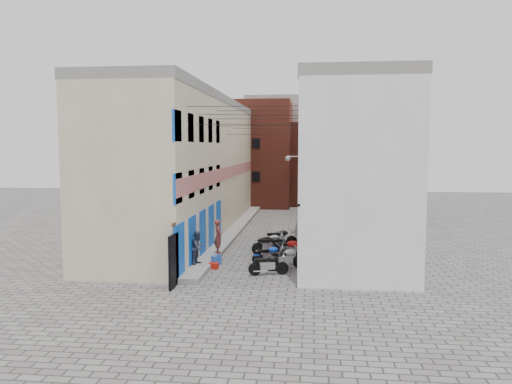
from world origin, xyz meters
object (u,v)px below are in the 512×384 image
(motorcycle_a, at_px, (268,263))
(red_crate, at_px, (214,266))
(motorcycle_e, at_px, (271,244))
(water_jug_near, at_px, (214,261))
(motorcycle_f, at_px, (271,242))
(motorcycle_b, at_px, (286,257))
(person_b, at_px, (198,248))
(person_a, at_px, (218,236))
(motorcycle_g, at_px, (279,237))
(motorcycle_d, at_px, (288,248))
(motorcycle_c, at_px, (269,254))
(water_jug_far, at_px, (219,260))

(motorcycle_a, bearing_deg, red_crate, -121.97)
(motorcycle_e, relative_size, water_jug_near, 3.87)
(motorcycle_a, relative_size, motorcycle_f, 0.95)
(motorcycle_b, height_order, red_crate, motorcycle_b)
(motorcycle_a, distance_m, person_b, 3.49)
(motorcycle_b, bearing_deg, red_crate, -111.72)
(motorcycle_b, bearing_deg, motorcycle_a, -59.79)
(motorcycle_b, bearing_deg, person_a, -145.22)
(motorcycle_f, relative_size, motorcycle_g, 0.92)
(motorcycle_b, bearing_deg, person_b, -110.79)
(motorcycle_d, distance_m, motorcycle_e, 1.42)
(motorcycle_a, bearing_deg, motorcycle_c, 169.04)
(red_crate, bearing_deg, motorcycle_b, 4.21)
(motorcycle_a, xyz_separation_m, motorcycle_g, (0.09, 6.06, 0.08))
(motorcycle_c, distance_m, person_b, 3.57)
(person_a, xyz_separation_m, red_crate, (0.20, -2.27, -0.98))
(person_a, distance_m, red_crate, 2.48)
(motorcycle_c, xyz_separation_m, motorcycle_g, (0.22, 3.96, 0.09))
(motorcycle_f, bearing_deg, water_jug_far, -73.69)
(person_a, bearing_deg, motorcycle_g, -68.68)
(motorcycle_g, bearing_deg, water_jug_near, -50.60)
(person_b, height_order, water_jug_near, person_b)
(motorcycle_e, distance_m, motorcycle_f, 0.90)
(motorcycle_f, relative_size, person_b, 1.25)
(water_jug_near, bearing_deg, motorcycle_e, 49.14)
(motorcycle_b, distance_m, motorcycle_c, 1.34)
(motorcycle_d, xyz_separation_m, motorcycle_e, (-0.98, 1.03, -0.02))
(person_a, height_order, water_jug_near, person_a)
(red_crate, bearing_deg, water_jug_far, 85.64)
(motorcycle_c, bearing_deg, motorcycle_e, 159.90)
(motorcycle_e, distance_m, person_a, 2.86)
(motorcycle_a, xyz_separation_m, water_jug_far, (-2.60, 1.74, -0.29))
(motorcycle_f, relative_size, water_jug_near, 3.65)
(person_a, bearing_deg, water_jug_near, 161.18)
(motorcycle_a, height_order, motorcycle_c, motorcycle_a)
(motorcycle_e, distance_m, motorcycle_g, 2.02)
(motorcycle_f, xyz_separation_m, water_jug_far, (-2.30, -3.22, -0.32))
(motorcycle_d, relative_size, water_jug_far, 4.48)
(motorcycle_e, bearing_deg, water_jug_far, -44.91)
(water_jug_near, bearing_deg, motorcycle_d, 27.95)
(water_jug_far, bearing_deg, motorcycle_e, 44.53)
(motorcycle_f, distance_m, water_jug_near, 4.47)
(water_jug_near, bearing_deg, red_crate, -84.07)
(person_a, bearing_deg, motorcycle_d, -114.74)
(water_jug_far, height_order, red_crate, water_jug_far)
(motorcycle_b, height_order, person_a, person_a)
(motorcycle_d, height_order, motorcycle_e, motorcycle_d)
(motorcycle_d, distance_m, motorcycle_g, 3.10)
(motorcycle_b, distance_m, person_a, 4.16)
(person_a, bearing_deg, person_b, 144.08)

